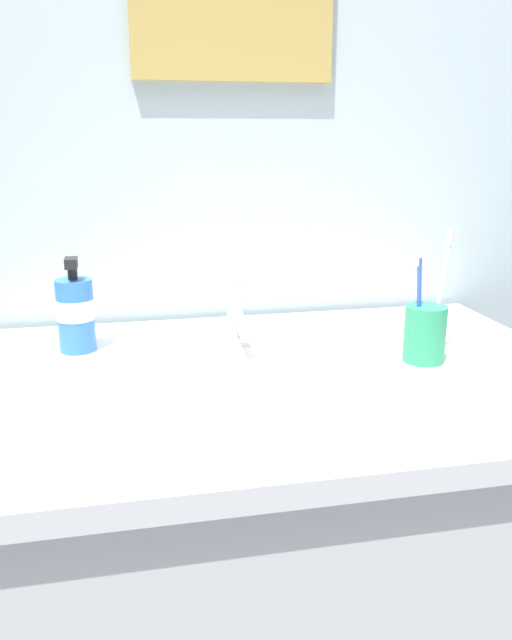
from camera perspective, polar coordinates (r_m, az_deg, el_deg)
tiled_wall_back at (r=1.31m, az=-2.17°, el=13.72°), size 2.18×0.04×2.40m
vanity_counter at (r=1.24m, az=1.46°, el=-24.38°), size 0.98×0.66×0.90m
sink_basin at (r=0.97m, az=0.37°, el=-8.04°), size 0.41×0.41×0.12m
faucet at (r=1.12m, az=-1.73°, el=0.47°), size 0.02×0.16×0.12m
toothbrush_cup at (r=1.08m, az=14.50°, el=-1.14°), size 0.07×0.07×0.09m
toothbrush_white at (r=1.09m, az=15.93°, el=2.91°), size 0.05×0.03×0.20m
toothbrush_blue at (r=1.05m, az=14.13°, el=1.88°), size 0.02×0.02×0.18m
soap_dispenser at (r=1.13m, az=-15.50°, el=0.62°), size 0.06×0.06×0.16m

